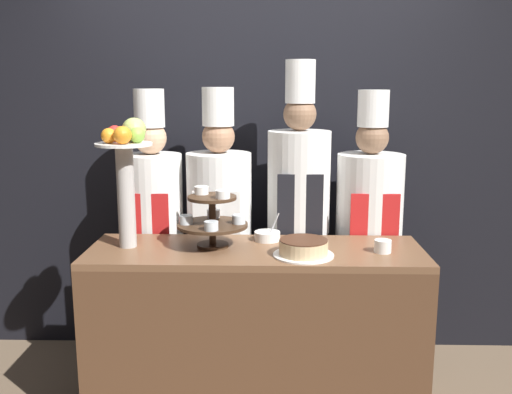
# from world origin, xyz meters

# --- Properties ---
(wall_back) EXTENTS (10.00, 0.06, 2.80)m
(wall_back) POSITION_xyz_m (0.00, 1.13, 1.40)
(wall_back) COLOR black
(wall_back) RESTS_ON ground_plane
(buffet_counter) EXTENTS (1.71, 0.56, 0.91)m
(buffet_counter) POSITION_xyz_m (0.00, 0.28, 0.46)
(buffet_counter) COLOR brown
(buffet_counter) RESTS_ON ground_plane
(tiered_stand) EXTENTS (0.36, 0.36, 0.31)m
(tiered_stand) POSITION_xyz_m (-0.22, 0.31, 1.07)
(tiered_stand) COLOR #3D2819
(tiered_stand) RESTS_ON buffet_counter
(fruit_pedestal) EXTENTS (0.29, 0.29, 0.66)m
(fruit_pedestal) POSITION_xyz_m (-0.65, 0.31, 1.35)
(fruit_pedestal) COLOR #B2ADA8
(fruit_pedestal) RESTS_ON buffet_counter
(cake_round) EXTENTS (0.30, 0.30, 0.08)m
(cake_round) POSITION_xyz_m (0.24, 0.16, 0.95)
(cake_round) COLOR white
(cake_round) RESTS_ON buffet_counter
(cup_white) EXTENTS (0.08, 0.08, 0.06)m
(cup_white) POSITION_xyz_m (0.64, 0.23, 0.94)
(cup_white) COLOR white
(cup_white) RESTS_ON buffet_counter
(serving_bowl_far) EXTENTS (0.14, 0.14, 0.15)m
(serving_bowl_far) POSITION_xyz_m (0.06, 0.44, 0.94)
(serving_bowl_far) COLOR white
(serving_bowl_far) RESTS_ON buffet_counter
(chef_left) EXTENTS (0.36, 0.36, 1.71)m
(chef_left) POSITION_xyz_m (-0.62, 0.76, 0.94)
(chef_left) COLOR black
(chef_left) RESTS_ON ground_plane
(chef_center_left) EXTENTS (0.38, 0.38, 1.72)m
(chef_center_left) POSITION_xyz_m (-0.23, 0.76, 0.94)
(chef_center_left) COLOR black
(chef_center_left) RESTS_ON ground_plane
(chef_center_right) EXTENTS (0.37, 0.37, 1.87)m
(chef_center_right) POSITION_xyz_m (0.24, 0.76, 1.02)
(chef_center_right) COLOR #38332D
(chef_center_right) RESTS_ON ground_plane
(chef_right) EXTENTS (0.39, 0.39, 1.71)m
(chef_right) POSITION_xyz_m (0.66, 0.76, 0.93)
(chef_right) COLOR black
(chef_right) RESTS_ON ground_plane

